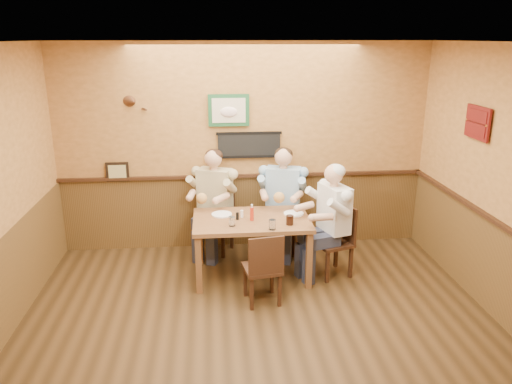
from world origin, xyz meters
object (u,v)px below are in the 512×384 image
Objects in this scene: dining_table at (252,226)px; chair_back_right at (283,220)px; chair_near_side at (262,267)px; cola_tumbler at (290,220)px; diner_blue_polo at (283,206)px; diner_white_elder at (333,227)px; water_glass_left at (232,221)px; diner_tan_shirt at (215,207)px; chair_right_end at (333,241)px; salt_shaker at (242,214)px; pepper_shaker at (237,216)px; hot_sauce_bottle at (252,213)px; water_glass_mid at (272,225)px; chair_back_left at (216,221)px.

chair_back_right is at bearing 55.14° from dining_table.
chair_near_side is 7.44× the size of cola_tumbler.
dining_table is at bearing -93.13° from chair_near_side.
diner_blue_polo reaches higher than diner_white_elder.
diner_tan_shirt is at bearing 100.41° from water_glass_left.
dining_table is at bearing -37.86° from diner_tan_shirt.
chair_right_end is 1.30m from water_glass_left.
pepper_shaker is (-0.06, -0.07, -0.00)m from salt_shaker.
chair_near_side is 7.53× the size of water_glass_left.
dining_table is 1.10× the size of diner_white_elder.
chair_near_side is 4.65× the size of hot_sauce_bottle.
diner_tan_shirt is 7.17× the size of hot_sauce_bottle.
diner_tan_shirt is (-0.91, 0.07, 0.19)m from chair_back_right.
water_glass_mid is at bearing -38.03° from diner_tan_shirt.
dining_table is 1.07× the size of diner_blue_polo.
dining_table is at bearing -112.27° from chair_right_end.
pepper_shaker is at bearing -173.74° from dining_table.
diner_white_elder is 1.18m from pepper_shaker.
pepper_shaker is at bearing 159.70° from cola_tumbler.
pepper_shaker is at bearing 166.34° from hot_sauce_bottle.
diner_tan_shirt is 0.79m from salt_shaker.
chair_back_left is 0.89m from pepper_shaker.
salt_shaker is (-0.60, -0.64, 0.33)m from chair_back_right.
chair_back_left is 5.02× the size of hot_sauce_bottle.
chair_back_left reaches higher than dining_table.
chair_back_right is at bearing -164.55° from chair_right_end.
diner_white_elder is at bearing -156.71° from chair_near_side.
chair_back_right is 0.97m from hot_sauce_bottle.
chair_right_end is 9.98× the size of salt_shaker.
pepper_shaker is (0.26, -0.78, 0.15)m from diner_tan_shirt.
cola_tumbler is at bearing -28.76° from salt_shaker.
chair_back_left is 1.08× the size of chair_near_side.
diner_white_elder is at bearing -7.48° from chair_back_left.
salt_shaker is at bearing -114.74° from diner_white_elder.
chair_back_left is at bearing 100.41° from water_glass_left.
water_glass_mid is at bearing -43.49° from pepper_shaker.
diner_white_elder is at bearing -0.62° from hot_sauce_bottle.
diner_tan_shirt is 0.84m from pepper_shaker.
hot_sauce_bottle is 2.02× the size of salt_shaker.
diner_blue_polo is 0.92m from hot_sauce_bottle.
cola_tumbler is at bearing -29.30° from dining_table.
cola_tumbler is (-0.57, -0.17, 0.36)m from chair_right_end.
chair_back_left is 10.16× the size of salt_shaker.
diner_white_elder is (0.51, -0.77, 0.18)m from chair_back_right.
chair_back_left is 1.36m from cola_tumbler.
salt_shaker is at bearing -118.06° from chair_back_right.
water_glass_mid is 1.34× the size of pepper_shaker.
chair_back_right is 1.09× the size of chair_near_side.
cola_tumbler is at bearing -91.55° from diner_white_elder.
chair_back_left is at bearing 117.37° from hot_sauce_bottle.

